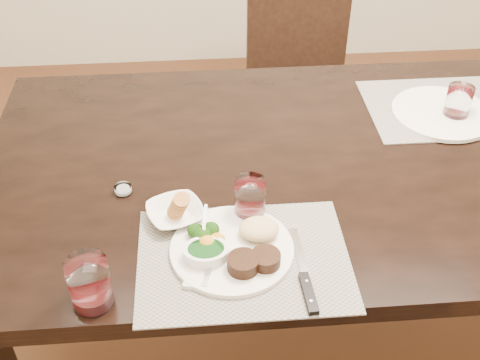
{
  "coord_description": "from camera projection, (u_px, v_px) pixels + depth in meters",
  "views": [
    {
      "loc": [
        -0.42,
        -1.25,
        1.71
      ],
      "look_at": [
        -0.34,
        -0.16,
        0.82
      ],
      "focal_mm": 45.0,
      "sensor_mm": 36.0,
      "label": 1
    }
  ],
  "objects": [
    {
      "name": "ground_plane",
      "position": [
        333.0,
        330.0,
        2.07
      ],
      "size": [
        4.5,
        4.5,
        0.0
      ],
      "primitive_type": "plane",
      "color": "#442615",
      "rests_on": "ground"
    },
    {
      "name": "dining_table",
      "position": [
        357.0,
        180.0,
        1.65
      ],
      "size": [
        2.0,
        1.0,
        0.75
      ],
      "color": "black",
      "rests_on": "ground"
    },
    {
      "name": "chair_far",
      "position": [
        300.0,
        68.0,
        2.48
      ],
      "size": [
        0.42,
        0.42,
        0.9
      ],
      "color": "black",
      "rests_on": "ground"
    },
    {
      "name": "placemat_near",
      "position": [
        244.0,
        259.0,
        1.31
      ],
      "size": [
        0.46,
        0.34,
        0.0
      ],
      "primitive_type": "cube",
      "color": "gray",
      "rests_on": "dining_table"
    },
    {
      "name": "placemat_far",
      "position": [
        445.0,
        108.0,
        1.78
      ],
      "size": [
        0.46,
        0.34,
        0.0
      ],
      "primitive_type": "cube",
      "color": "gray",
      "rests_on": "dining_table"
    },
    {
      "name": "dinner_plate",
      "position": [
        238.0,
        247.0,
        1.31
      ],
      "size": [
        0.27,
        0.27,
        0.05
      ],
      "rotation": [
        0.0,
        0.0,
        0.25
      ],
      "color": "white",
      "rests_on": "placemat_near"
    },
    {
      "name": "napkin_fork",
      "position": [
        209.0,
        263.0,
        1.29
      ],
      "size": [
        0.12,
        0.16,
        0.01
      ],
      "rotation": [
        0.0,
        0.0,
        -0.24
      ],
      "color": "silver",
      "rests_on": "placemat_near"
    },
    {
      "name": "steak_knife",
      "position": [
        306.0,
        283.0,
        1.25
      ],
      "size": [
        0.03,
        0.25,
        0.01
      ],
      "rotation": [
        0.0,
        0.0,
        0.05
      ],
      "color": "silver",
      "rests_on": "placemat_near"
    },
    {
      "name": "cracker_bowl",
      "position": [
        175.0,
        213.0,
        1.39
      ],
      "size": [
        0.16,
        0.16,
        0.06
      ],
      "rotation": [
        0.0,
        0.0,
        0.34
      ],
      "color": "white",
      "rests_on": "placemat_near"
    },
    {
      "name": "sauce_ramekin",
      "position": [
        206.0,
        254.0,
        1.29
      ],
      "size": [
        0.1,
        0.15,
        0.08
      ],
      "rotation": [
        0.0,
        0.0,
        -0.17
      ],
      "color": "white",
      "rests_on": "placemat_near"
    },
    {
      "name": "wine_glass_near",
      "position": [
        250.0,
        200.0,
        1.39
      ],
      "size": [
        0.07,
        0.07,
        0.1
      ],
      "rotation": [
        0.0,
        0.0,
        0.03
      ],
      "color": "silver",
      "rests_on": "placemat_near"
    },
    {
      "name": "far_plate",
      "position": [
        442.0,
        113.0,
        1.74
      ],
      "size": [
        0.29,
        0.29,
        0.01
      ],
      "primitive_type": "cylinder",
      "color": "white",
      "rests_on": "placemat_far"
    },
    {
      "name": "wine_glass_far",
      "position": [
        458.0,
        104.0,
        1.71
      ],
      "size": [
        0.07,
        0.07,
        0.1
      ],
      "rotation": [
        0.0,
        0.0,
        0.01
      ],
      "color": "silver",
      "rests_on": "placemat_far"
    },
    {
      "name": "wine_glass_side",
      "position": [
        90.0,
        285.0,
        1.19
      ],
      "size": [
        0.08,
        0.08,
        0.11
      ],
      "rotation": [
        0.0,
        0.0,
        -0.26
      ],
      "color": "silver",
      "rests_on": "dining_table"
    },
    {
      "name": "salt_cellar",
      "position": [
        123.0,
        190.0,
        1.48
      ],
      "size": [
        0.04,
        0.04,
        0.02
      ],
      "rotation": [
        0.0,
        0.0,
        -0.42
      ],
      "color": "silver",
      "rests_on": "dining_table"
    }
  ]
}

